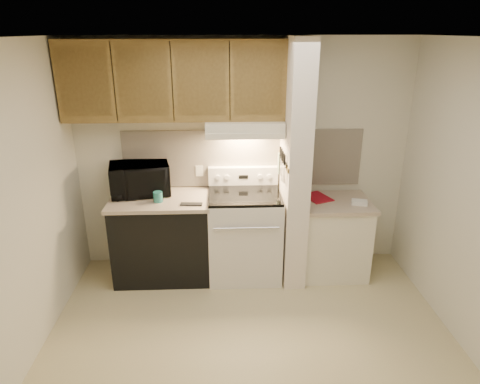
{
  "coord_description": "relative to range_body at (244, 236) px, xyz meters",
  "views": [
    {
      "loc": [
        -0.23,
        -3.0,
        2.55
      ],
      "look_at": [
        -0.07,
        0.75,
        1.12
      ],
      "focal_mm": 32.0,
      "sensor_mm": 36.0,
      "label": 1
    }
  ],
  "objects": [
    {
      "name": "floor",
      "position": [
        0.0,
        -1.16,
        -0.46
      ],
      "size": [
        3.6,
        3.6,
        0.0
      ],
      "primitive_type": "plane",
      "color": "#CABC8D",
      "rests_on": "ground"
    },
    {
      "name": "ceiling",
      "position": [
        0.0,
        -1.16,
        2.04
      ],
      "size": [
        3.6,
        3.6,
        0.0
      ],
      "primitive_type": "plane",
      "rotation": [
        3.14,
        0.0,
        0.0
      ],
      "color": "white",
      "rests_on": "wall_back"
    },
    {
      "name": "wall_back",
      "position": [
        0.0,
        0.34,
        0.79
      ],
      "size": [
        3.6,
        2.5,
        0.02
      ],
      "primitive_type": "cube",
      "rotation": [
        1.57,
        0.0,
        0.0
      ],
      "color": "beige",
      "rests_on": "floor"
    },
    {
      "name": "wall_left",
      "position": [
        -1.8,
        -1.16,
        0.79
      ],
      "size": [
        0.02,
        3.0,
        2.5
      ],
      "primitive_type": "cube",
      "color": "beige",
      "rests_on": "floor"
    },
    {
      "name": "backsplash",
      "position": [
        0.0,
        0.33,
        0.78
      ],
      "size": [
        2.6,
        0.02,
        0.63
      ],
      "primitive_type": "cube",
      "color": "white",
      "rests_on": "wall_back"
    },
    {
      "name": "range_body",
      "position": [
        0.0,
        0.0,
        0.0
      ],
      "size": [
        0.76,
        0.65,
        0.92
      ],
      "primitive_type": "cube",
      "color": "silver",
      "rests_on": "floor"
    },
    {
      "name": "oven_window",
      "position": [
        0.0,
        -0.32,
        0.04
      ],
      "size": [
        0.5,
        0.01,
        0.3
      ],
      "primitive_type": "cube",
      "color": "black",
      "rests_on": "range_body"
    },
    {
      "name": "oven_handle",
      "position": [
        0.0,
        -0.35,
        0.26
      ],
      "size": [
        0.65,
        0.02,
        0.02
      ],
      "primitive_type": "cylinder",
      "rotation": [
        0.0,
        1.57,
        0.0
      ],
      "color": "silver",
      "rests_on": "range_body"
    },
    {
      "name": "cooktop",
      "position": [
        0.0,
        0.0,
        0.48
      ],
      "size": [
        0.74,
        0.64,
        0.03
      ],
      "primitive_type": "cube",
      "color": "black",
      "rests_on": "range_body"
    },
    {
      "name": "range_backguard",
      "position": [
        0.0,
        0.28,
        0.59
      ],
      "size": [
        0.76,
        0.08,
        0.2
      ],
      "primitive_type": "cube",
      "color": "silver",
      "rests_on": "range_body"
    },
    {
      "name": "range_display",
      "position": [
        0.0,
        0.24,
        0.59
      ],
      "size": [
        0.1,
        0.01,
        0.04
      ],
      "primitive_type": "cube",
      "color": "black",
      "rests_on": "range_backguard"
    },
    {
      "name": "range_knob_left_outer",
      "position": [
        -0.28,
        0.24,
        0.59
      ],
      "size": [
        0.05,
        0.02,
        0.05
      ],
      "primitive_type": "cylinder",
      "rotation": [
        1.57,
        0.0,
        0.0
      ],
      "color": "silver",
      "rests_on": "range_backguard"
    },
    {
      "name": "range_knob_left_inner",
      "position": [
        -0.18,
        0.24,
        0.59
      ],
      "size": [
        0.05,
        0.02,
        0.05
      ],
      "primitive_type": "cylinder",
      "rotation": [
        1.57,
        0.0,
        0.0
      ],
      "color": "silver",
      "rests_on": "range_backguard"
    },
    {
      "name": "range_knob_right_inner",
      "position": [
        0.18,
        0.24,
        0.59
      ],
      "size": [
        0.05,
        0.02,
        0.05
      ],
      "primitive_type": "cylinder",
      "rotation": [
        1.57,
        0.0,
        0.0
      ],
      "color": "silver",
      "rests_on": "range_backguard"
    },
    {
      "name": "range_knob_right_outer",
      "position": [
        0.28,
        0.24,
        0.59
      ],
      "size": [
        0.05,
        0.02,
        0.05
      ],
      "primitive_type": "cylinder",
      "rotation": [
        1.57,
        0.0,
        0.0
      ],
      "color": "silver",
      "rests_on": "range_backguard"
    },
    {
      "name": "dishwasher_front",
      "position": [
        -0.88,
        0.01,
        -0.03
      ],
      "size": [
        1.0,
        0.63,
        0.87
      ],
      "primitive_type": "cube",
      "color": "black",
      "rests_on": "floor"
    },
    {
      "name": "left_countertop",
      "position": [
        -0.88,
        0.01,
        0.43
      ],
      "size": [
        1.04,
        0.67,
        0.04
      ],
      "primitive_type": "cube",
      "color": "tan",
      "rests_on": "dishwasher_front"
    },
    {
      "name": "spoon_rest",
      "position": [
        -0.54,
        -0.19,
        0.46
      ],
      "size": [
        0.22,
        0.08,
        0.01
      ],
      "primitive_type": "cube",
      "rotation": [
        0.0,
        0.0,
        -0.07
      ],
      "color": "black",
      "rests_on": "left_countertop"
    },
    {
      "name": "teal_jar",
      "position": [
        -0.89,
        -0.09,
        0.5
      ],
      "size": [
        0.11,
        0.11,
        0.11
      ],
      "primitive_type": "cylinder",
      "rotation": [
        0.0,
        0.0,
        -0.23
      ],
      "color": "#227069",
      "rests_on": "left_countertop"
    },
    {
      "name": "outlet",
      "position": [
        -0.48,
        0.32,
        0.64
      ],
      "size": [
        0.08,
        0.01,
        0.12
      ],
      "primitive_type": "cube",
      "color": "#EDE7CE",
      "rests_on": "backsplash"
    },
    {
      "name": "microwave",
      "position": [
        -1.1,
        0.15,
        0.62
      ],
      "size": [
        0.67,
        0.52,
        0.33
      ],
      "primitive_type": "imported",
      "rotation": [
        0.0,
        0.0,
        0.2
      ],
      "color": "black",
      "rests_on": "left_countertop"
    },
    {
      "name": "partition_pillar",
      "position": [
        0.51,
        -0.01,
        0.79
      ],
      "size": [
        0.22,
        0.7,
        2.5
      ],
      "primitive_type": "cube",
      "color": "white",
      "rests_on": "floor"
    },
    {
      "name": "pillar_trim",
      "position": [
        0.39,
        -0.01,
        0.84
      ],
      "size": [
        0.01,
        0.7,
        0.04
      ],
      "primitive_type": "cube",
      "color": "brown",
      "rests_on": "partition_pillar"
    },
    {
      "name": "knife_strip",
      "position": [
        0.39,
        -0.06,
        0.86
      ],
      "size": [
        0.02,
        0.42,
        0.04
      ],
      "primitive_type": "cube",
      "color": "black",
      "rests_on": "partition_pillar"
    },
    {
      "name": "knife_blade_a",
      "position": [
        0.38,
        -0.22,
        0.76
      ],
      "size": [
        0.01,
        0.03,
        0.16
      ],
      "primitive_type": "cube",
      "color": "silver",
      "rests_on": "knife_strip"
    },
    {
      "name": "knife_handle_a",
      "position": [
        0.38,
        -0.2,
        0.91
      ],
      "size": [
        0.02,
        0.02,
        0.1
      ],
      "primitive_type": "cylinder",
      "color": "black",
      "rests_on": "knife_strip"
    },
    {
      "name": "knife_blade_b",
      "position": [
        0.38,
        -0.14,
        0.75
      ],
      "size": [
        0.01,
        0.04,
        0.18
      ],
      "primitive_type": "cube",
      "color": "silver",
      "rests_on": "knife_strip"
    },
    {
      "name": "knife_handle_b",
      "position": [
        0.38,
        -0.15,
        0.91
      ],
      "size": [
        0.02,
        0.02,
        0.1
      ],
      "primitive_type": "cylinder",
      "color": "black",
      "rests_on": "knife_strip"
    },
    {
      "name": "knife_blade_c",
      "position": [
        0.38,
        -0.05,
        0.74
      ],
      "size": [
        0.01,
        0.04,
        0.2
      ],
      "primitive_type": "cube",
      "color": "silver",
      "rests_on": "knife_strip"
    },
    {
      "name": "knife_handle_c",
      "position": [
        0.38,
        -0.06,
        0.91
      ],
      "size": [
        0.02,
        0.02,
        0.1
      ],
      "primitive_type": "cylinder",
      "color": "black",
      "rests_on": "knife_strip"
    },
    {
      "name": "knife_blade_d",
      "position": [
        0.38,
        0.03,
        0.76
      ],
      "size": [
        0.01,
        0.04,
        0.16
      ],
      "primitive_type": "cube",
      "color": "silver",
      "rests_on": "knife_strip"
    },
    {
      "name": "knife_handle_d",
      "position": [
        0.38,
        0.03,
        0.91
      ],
      "size": [
        0.02,
        0.02,
        0.1
      ],
      "primitive_type": "cylinder",
      "color": "black",
      "rests_on": "knife_strip"
    },
    {
      "name": "knife_blade_e",
      "position": [
        0.38,
        0.1,
        0.75
      ],
      "size": [
        0.01,
        0.04,
        0.18
      ],
      "primitive_type": "cube",
      "color": "silver",
      "rests_on": "knife_strip"
    },
    {
      "name": "knife_handle_e",
      "position": [
        0.38,
        0.11,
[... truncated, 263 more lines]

